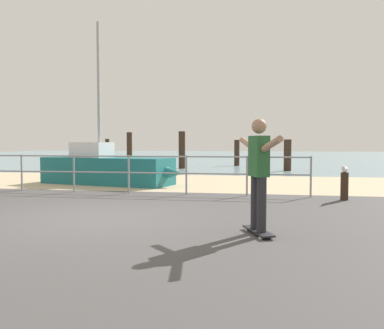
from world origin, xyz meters
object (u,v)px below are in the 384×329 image
at_px(skateboard, 258,231).
at_px(skateboarder, 259,167).
at_px(bollard_short, 344,187).
at_px(seagull, 345,169).
at_px(sailboat, 111,169).

relative_size(skateboard, skateboarder, 0.49).
distance_m(bollard_short, seagull, 0.42).
distance_m(skateboard, skateboarder, 0.95).
xyz_separation_m(sailboat, bollard_short, (6.84, -2.62, -0.18)).
bearing_deg(bollard_short, skateboard, -116.25).
relative_size(skateboarder, seagull, 3.50).
xyz_separation_m(bollard_short, seagull, (-0.01, -0.02, 0.42)).
xyz_separation_m(skateboard, seagull, (1.97, 4.00, 0.69)).
xyz_separation_m(sailboat, skateboard, (4.87, -6.64, -0.46)).
height_order(sailboat, bollard_short, sailboat).
bearing_deg(sailboat, skateboarder, -53.75).
xyz_separation_m(skateboarder, bollard_short, (1.98, 4.01, -0.68)).
xyz_separation_m(skateboard, skateboarder, (-0.00, 0.00, 0.95)).
bearing_deg(seagull, skateboarder, -116.27).
distance_m(sailboat, seagull, 7.33).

